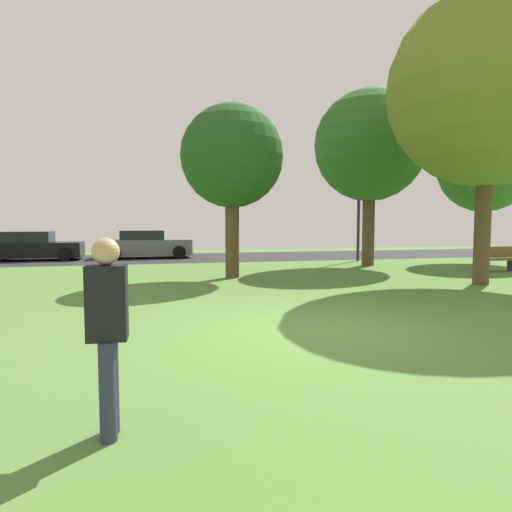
% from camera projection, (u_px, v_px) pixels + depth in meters
% --- Properties ---
extents(ground_plane, '(44.00, 44.00, 0.00)m').
position_uv_depth(ground_plane, '(319.00, 330.00, 7.52)').
color(ground_plane, '#547F38').
extents(road_strip, '(44.00, 6.40, 0.01)m').
position_uv_depth(road_strip, '(203.00, 257.00, 23.02)').
color(road_strip, '#28282B').
rests_on(road_strip, ground_plane).
extents(oak_tree_left, '(3.29, 3.29, 5.55)m').
position_uv_depth(oak_tree_left, '(232.00, 157.00, 14.36)').
color(oak_tree_left, brown).
rests_on(oak_tree_left, ground_plane).
extents(maple_tree_near, '(5.55, 5.55, 8.36)m').
position_uv_depth(maple_tree_near, '(488.00, 88.00, 12.66)').
color(maple_tree_near, brown).
rests_on(maple_tree_near, ground_plane).
extents(birch_tree_lone, '(4.16, 4.16, 6.43)m').
position_uv_depth(birch_tree_lone, '(485.00, 166.00, 20.05)').
color(birch_tree_lone, brown).
rests_on(birch_tree_lone, ground_plane).
extents(oak_tree_right, '(4.54, 4.54, 7.20)m').
position_uv_depth(oak_tree_right, '(370.00, 146.00, 18.38)').
color(oak_tree_right, brown).
rests_on(oak_tree_right, ground_plane).
extents(person_catcher, '(0.33, 0.30, 1.67)m').
position_uv_depth(person_catcher, '(108.00, 328.00, 3.71)').
color(person_catcher, '#2D334C').
rests_on(person_catcher, ground_plane).
extents(parked_car_black, '(4.36, 2.06, 1.37)m').
position_uv_depth(parked_car_black, '(32.00, 247.00, 21.25)').
color(parked_car_black, black).
rests_on(parked_car_black, ground_plane).
extents(parked_car_grey, '(4.41, 2.05, 1.39)m').
position_uv_depth(parked_car_grey, '(146.00, 245.00, 22.69)').
color(parked_car_grey, slate).
rests_on(parked_car_grey, ground_plane).
extents(park_bench, '(1.60, 0.45, 0.90)m').
position_uv_depth(park_bench, '(497.00, 259.00, 16.45)').
color(park_bench, brown).
rests_on(park_bench, ground_plane).
extents(street_lamp_post, '(0.14, 0.14, 4.50)m').
position_uv_depth(street_lamp_post, '(359.00, 212.00, 20.77)').
color(street_lamp_post, '#2D2D33').
rests_on(street_lamp_post, ground_plane).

